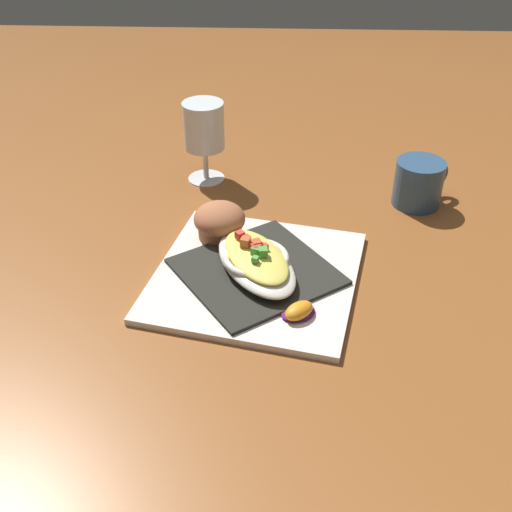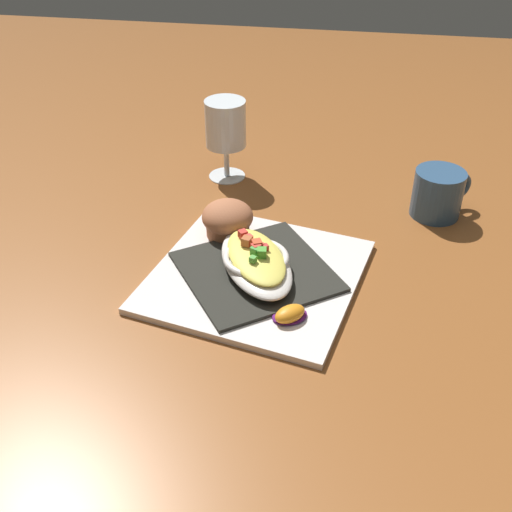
{
  "view_description": "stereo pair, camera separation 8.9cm",
  "coord_description": "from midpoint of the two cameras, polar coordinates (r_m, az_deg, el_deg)",
  "views": [
    {
      "loc": [
        -0.72,
        -0.03,
        0.55
      ],
      "look_at": [
        0.0,
        0.0,
        0.04
      ],
      "focal_mm": 43.84,
      "sensor_mm": 36.0,
      "label": 1
    },
    {
      "loc": [
        -0.71,
        -0.12,
        0.55
      ],
      "look_at": [
        0.0,
        0.0,
        0.04
      ],
      "focal_mm": 43.84,
      "sensor_mm": 36.0,
      "label": 2
    }
  ],
  "objects": [
    {
      "name": "stemmed_glass",
      "position": [
        1.13,
        -0.51,
        11.53
      ],
      "size": [
        0.07,
        0.07,
        0.15
      ],
      "color": "white",
      "rests_on": "ground_plane"
    },
    {
      "name": "muffin",
      "position": [
        0.97,
        -0.0,
        3.28
      ],
      "size": [
        0.08,
        0.08,
        0.06
      ],
      "color": "#A9613D",
      "rests_on": "square_plate"
    },
    {
      "name": "coffee_mug",
      "position": [
        1.1,
        18.52,
        5.16
      ],
      "size": [
        0.09,
        0.1,
        0.08
      ],
      "color": "#315174",
      "rests_on": "ground_plane"
    },
    {
      "name": "square_plate",
      "position": [
        0.91,
        2.8,
        -1.91
      ],
      "size": [
        0.34,
        0.34,
        0.01
      ],
      "primitive_type": "cube",
      "rotation": [
        0.0,
        0.0,
        -0.21
      ],
      "color": "white",
      "rests_on": "ground_plane"
    },
    {
      "name": "orange_garnish",
      "position": [
        0.82,
        6.2,
        -5.44
      ],
      "size": [
        0.06,
        0.06,
        0.02
      ],
      "color": "#571963",
      "rests_on": "square_plate"
    },
    {
      "name": "gratin_dish",
      "position": [
        0.89,
        2.84,
        -0.47
      ],
      "size": [
        0.2,
        0.16,
        0.05
      ],
      "color": "white",
      "rests_on": "folded_napkin"
    },
    {
      "name": "folded_napkin",
      "position": [
        0.9,
        2.81,
        -1.51
      ],
      "size": [
        0.27,
        0.27,
        0.01
      ],
      "primitive_type": "cube",
      "rotation": [
        0.0,
        0.0,
        0.62
      ],
      "color": "#292923",
      "rests_on": "square_plate"
    },
    {
      "name": "ground_plane",
      "position": [
        0.91,
        2.79,
        -2.17
      ],
      "size": [
        2.6,
        2.6,
        0.0
      ],
      "primitive_type": "plane",
      "color": "brown"
    }
  ]
}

